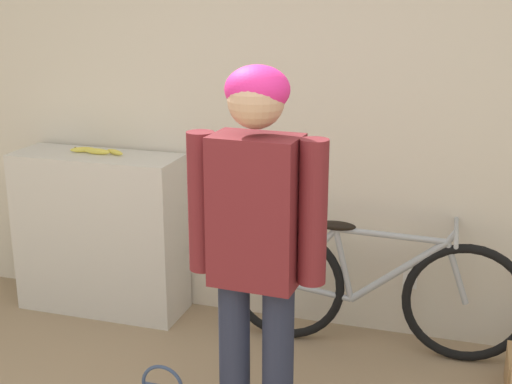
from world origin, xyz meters
name	(u,v)px	position (x,y,z in m)	size (l,w,h in m)	color
wall_back	(322,110)	(0.00, 2.30, 1.30)	(8.00, 0.07, 2.60)	beige
side_shelf	(101,233)	(-1.32, 2.07, 0.50)	(1.03, 0.37, 1.00)	beige
person	(256,232)	(0.04, 0.95, 1.03)	(0.57, 0.25, 1.69)	#23283D
bicycle	(373,290)	(0.37, 2.04, 0.36)	(1.67, 0.46, 0.75)	black
banana	(97,151)	(-1.32, 2.08, 1.02)	(0.37, 0.09, 0.04)	#EAD64C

